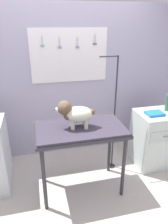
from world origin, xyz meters
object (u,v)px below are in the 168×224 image
grooming_table (81,134)px  cabinet_right (158,138)px  grooming_arm (114,120)px  dog (75,113)px  soda_bottle (168,102)px

grooming_table → cabinet_right: bearing=12.7°
grooming_table → cabinet_right: size_ratio=1.26×
grooming_arm → cabinet_right: (0.71, -0.04, -0.35)m
grooming_table → dog: 0.28m
grooming_arm → dog: size_ratio=3.61×
cabinet_right → dog: bearing=-168.7°
grooming_arm → soda_bottle: size_ratio=5.91×
grooming_table → grooming_arm: bearing=30.9°
grooming_table → soda_bottle: bearing=13.7°
soda_bottle → cabinet_right: bearing=-156.4°
cabinet_right → soda_bottle: 0.57m
grooming_arm → dog: bearing=-153.2°
grooming_arm → dog: (-0.61, -0.31, 0.30)m
cabinet_right → soda_bottle: soda_bottle is taller
dog → grooming_table: bearing=-15.6°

